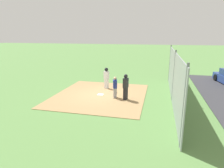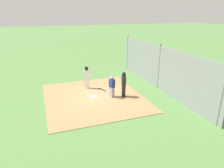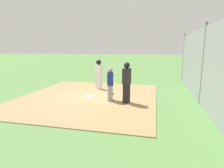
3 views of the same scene
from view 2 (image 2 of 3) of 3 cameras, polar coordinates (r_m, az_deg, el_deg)
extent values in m
plane|color=#5B8947|center=(14.06, -5.13, -3.67)|extent=(140.00, 140.00, 0.00)
cube|color=#A88456|center=(14.05, -5.13, -3.62)|extent=(7.20, 6.40, 0.03)
cube|color=white|center=(14.04, -5.13, -3.52)|extent=(0.45, 0.45, 0.02)
cube|color=#9E9EA3|center=(13.86, -0.02, -2.22)|extent=(0.35, 0.29, 0.71)
cube|color=navy|center=(13.64, -0.02, 0.24)|extent=(0.44, 0.35, 0.56)
sphere|color=tan|center=(13.51, -0.02, 1.80)|extent=(0.22, 0.22, 0.22)
cube|color=black|center=(13.93, 3.24, -1.88)|extent=(0.35, 0.29, 0.83)
cube|color=#232328|center=(13.67, 3.30, 1.00)|extent=(0.43, 0.35, 0.65)
sphere|color=black|center=(13.53, 3.34, 2.83)|extent=(0.26, 0.26, 0.26)
cube|color=silver|center=(15.52, -6.98, 0.24)|extent=(0.31, 0.36, 0.78)
cube|color=silver|center=(15.30, -7.09, 2.71)|extent=(0.38, 0.45, 0.62)
sphere|color=tan|center=(15.18, -7.16, 4.26)|extent=(0.24, 0.24, 0.24)
sphere|color=black|center=(15.17, -7.16, 4.33)|extent=(0.29, 0.29, 0.29)
cylinder|color=black|center=(15.18, -2.74, -1.54)|extent=(0.81, 0.37, 0.06)
cube|color=#93999E|center=(15.46, 12.96, 4.38)|extent=(12.00, 0.05, 3.20)
cylinder|color=slate|center=(11.33, 28.43, -2.89)|extent=(0.10, 0.10, 3.35)
cylinder|color=slate|center=(15.44, 12.98, 4.65)|extent=(0.10, 0.10, 3.35)
cylinder|color=slate|center=(20.33, 4.36, 8.69)|extent=(0.10, 0.10, 3.35)
cube|color=#38383D|center=(18.81, 24.88, 0.73)|extent=(18.00, 5.20, 0.04)
cube|color=#28428C|center=(23.08, 16.75, 6.12)|extent=(4.41, 2.32, 0.64)
cube|color=navy|center=(22.86, 17.16, 7.49)|extent=(2.52, 1.90, 0.56)
cylinder|color=black|center=(23.50, 12.90, 6.44)|extent=(0.62, 0.27, 0.60)
cylinder|color=black|center=(24.63, 15.91, 6.79)|extent=(0.62, 0.27, 0.60)
cylinder|color=black|center=(21.59, 17.64, 4.84)|extent=(0.62, 0.27, 0.60)
cylinder|color=black|center=(22.82, 20.64, 5.27)|extent=(0.62, 0.27, 0.60)
camera|label=1|loc=(7.28, 71.31, -3.95)|focal=31.18mm
camera|label=3|loc=(8.26, 32.96, -7.00)|focal=29.70mm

